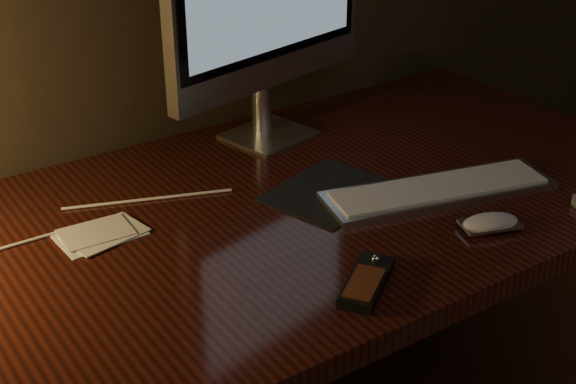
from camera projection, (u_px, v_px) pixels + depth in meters
desk at (235, 260)px, 1.46m from camera, size 1.60×0.75×0.75m
keyboard at (439, 190)px, 1.41m from camera, size 0.44×0.22×0.02m
mousepad at (330, 192)px, 1.42m from camera, size 0.26×0.23×0.00m
mouse at (490, 225)px, 1.30m from camera, size 0.11×0.08×0.02m
media_remote at (367, 281)px, 1.16m from camera, size 0.14×0.12×0.03m
papers at (100, 234)px, 1.29m from camera, size 0.14×0.09×0.01m
cable at (65, 230)px, 1.30m from camera, size 0.60×0.13×0.01m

